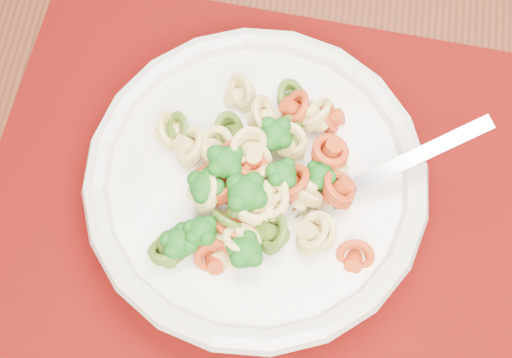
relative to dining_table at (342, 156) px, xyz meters
The scene contains 5 objects.
dining_table is the anchor object (origin of this frame).
placemat 0.15m from the dining_table, 108.43° to the right, with size 0.43×0.34×0.00m, color #4D0305.
pasta_bowl 0.17m from the dining_table, 105.78° to the right, with size 0.26×0.26×0.05m.
pasta_broccoli_heap 0.19m from the dining_table, 105.78° to the right, with size 0.22×0.22×0.06m, color #D2C468, non-canonical shape.
fork 0.18m from the dining_table, 79.79° to the right, with size 0.19×0.02×0.01m, color silver, non-canonical shape.
Camera 1 is at (-0.17, 0.08, 1.26)m, focal length 50.00 mm.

